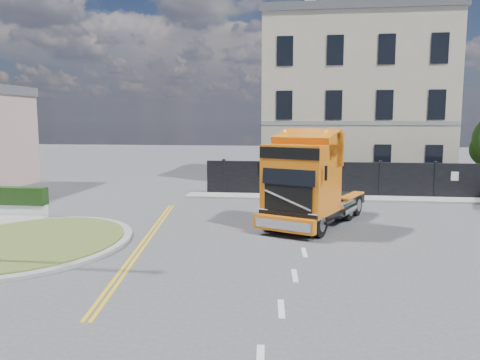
# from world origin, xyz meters

# --- Properties ---
(ground) EXTENTS (120.00, 120.00, 0.00)m
(ground) POSITION_xyz_m (0.00, 0.00, 0.00)
(ground) COLOR #424244
(ground) RESTS_ON ground
(traffic_island) EXTENTS (6.80, 6.80, 0.17)m
(traffic_island) POSITION_xyz_m (-7.00, -3.00, 0.08)
(traffic_island) COLOR gray
(traffic_island) RESTS_ON ground
(hoarding_fence) EXTENTS (18.80, 0.25, 2.00)m
(hoarding_fence) POSITION_xyz_m (6.55, 9.00, 1.00)
(hoarding_fence) COLOR black
(hoarding_fence) RESTS_ON ground
(georgian_building) EXTENTS (12.30, 10.30, 12.80)m
(georgian_building) POSITION_xyz_m (6.00, 16.50, 5.77)
(georgian_building) COLOR beige
(georgian_building) RESTS_ON ground
(pavement_far) EXTENTS (20.00, 1.60, 0.12)m
(pavement_far) POSITION_xyz_m (6.00, 8.10, 0.06)
(pavement_far) COLOR gray
(pavement_far) RESTS_ON ground
(truck) EXTENTS (4.81, 6.94, 3.91)m
(truck) POSITION_xyz_m (2.79, 1.02, 1.75)
(truck) COLOR black
(truck) RESTS_ON ground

